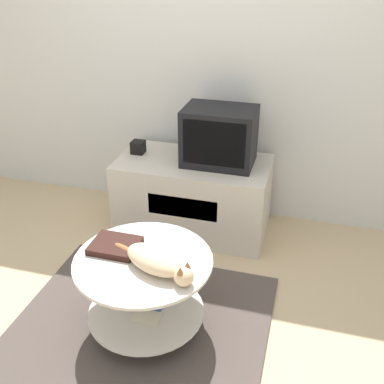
{
  "coord_description": "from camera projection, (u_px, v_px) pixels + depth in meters",
  "views": [
    {
      "loc": [
        0.82,
        -1.82,
        1.96
      ],
      "look_at": [
        0.16,
        0.54,
        0.64
      ],
      "focal_mm": 42.0,
      "sensor_mm": 36.0,
      "label": 1
    }
  ],
  "objects": [
    {
      "name": "wall_back",
      "position": [
        207.0,
        52.0,
        3.32
      ],
      "size": [
        8.0,
        0.05,
        2.6
      ],
      "color": "silver",
      "rests_on": "ground_plane"
    },
    {
      "name": "ground_plane",
      "position": [
        142.0,
        325.0,
        2.66
      ],
      "size": [
        12.0,
        12.0,
        0.0
      ],
      "primitive_type": "plane",
      "color": "tan"
    },
    {
      "name": "cat",
      "position": [
        157.0,
        261.0,
        2.3
      ],
      "size": [
        0.52,
        0.29,
        0.13
      ],
      "rotation": [
        0.0,
        0.0,
        -0.39
      ],
      "color": "beige",
      "rests_on": "coffee_table"
    },
    {
      "name": "tv_stand",
      "position": [
        193.0,
        195.0,
        3.47
      ],
      "size": [
        1.14,
        0.6,
        0.58
      ],
      "color": "beige",
      "rests_on": "ground_plane"
    },
    {
      "name": "dvd_box",
      "position": [
        115.0,
        246.0,
        2.49
      ],
      "size": [
        0.26,
        0.21,
        0.04
      ],
      "color": "black",
      "rests_on": "coffee_table"
    },
    {
      "name": "speaker",
      "position": [
        138.0,
        147.0,
        3.45
      ],
      "size": [
        0.1,
        0.1,
        0.1
      ],
      "color": "black",
      "rests_on": "tv_stand"
    },
    {
      "name": "coffee_table",
      "position": [
        145.0,
        285.0,
        2.5
      ],
      "size": [
        0.76,
        0.76,
        0.48
      ],
      "color": "#B2B2B7",
      "rests_on": "rug"
    },
    {
      "name": "rug",
      "position": [
        142.0,
        324.0,
        2.66
      ],
      "size": [
        1.47,
        1.25,
        0.02
      ],
      "color": "#4C423D",
      "rests_on": "ground_plane"
    },
    {
      "name": "tv",
      "position": [
        219.0,
        136.0,
        3.22
      ],
      "size": [
        0.51,
        0.36,
        0.42
      ],
      "color": "black",
      "rests_on": "tv_stand"
    }
  ]
}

